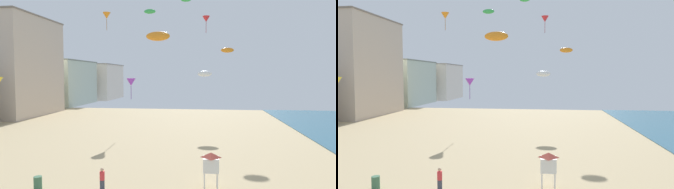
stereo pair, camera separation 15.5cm
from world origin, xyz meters
TOP-DOWN VIEW (x-y plane):
  - boardwalk_hotel_mid at (-30.74, 45.25)m, footprint 12.14×18.17m
  - boardwalk_hotel_far at (-30.74, 67.62)m, footprint 10.41×19.70m
  - boardwalk_hotel_distant at (-30.74, 88.70)m, footprint 15.48×19.17m
  - kite_flyer at (0.31, 8.60)m, footprint 0.34×0.34m
  - lifeguard_stand at (7.72, 10.17)m, footprint 1.10×1.10m
  - beach_trash_bin at (-4.32, 8.44)m, footprint 0.56×0.56m
  - kite_green_parafoil at (-0.25, 29.62)m, footprint 1.60×0.44m
  - kite_white_parafoil at (7.15, 38.31)m, footprint 2.32×0.64m
  - kite_purple_delta at (-3.49, 31.85)m, footprint 1.36×1.36m
  - kite_orange_delta at (-4.57, 24.47)m, footprint 0.93×0.93m
  - kite_red_delta at (7.32, 36.69)m, footprint 1.13×1.13m
  - kite_green_parafoil_2 at (4.41, 33.12)m, footprint 1.46×0.41m
  - kite_orange_parafoil at (10.58, 36.16)m, footprint 1.97×0.55m
  - kite_orange_parafoil_2 at (2.16, 21.48)m, footprint 2.60×0.72m

SIDE VIEW (x-z plane):
  - beach_trash_bin at x=-4.32m, z-range 0.00..0.90m
  - kite_flyer at x=0.31m, z-range 0.10..1.74m
  - lifeguard_stand at x=7.72m, z-range 0.56..3.11m
  - boardwalk_hotel_distant at x=-30.74m, z-range 0.01..11.85m
  - boardwalk_hotel_far at x=-30.74m, z-range 0.01..12.09m
  - kite_purple_delta at x=-3.49m, z-range 5.48..8.56m
  - kite_white_parafoil at x=7.15m, z-range 7.82..8.72m
  - boardwalk_hotel_mid at x=-30.74m, z-range 0.01..19.62m
  - kite_orange_parafoil at x=10.58m, z-range 11.48..12.25m
  - kite_orange_parafoil_2 at x=2.16m, z-range 11.71..12.72m
  - kite_orange_delta at x=-4.57m, z-range 14.09..16.22m
  - kite_green_parafoil at x=-0.25m, z-range 16.32..16.94m
  - kite_red_delta at x=7.32m, z-range 15.44..18.02m
  - kite_green_parafoil_2 at x=4.41m, z-range 18.62..19.18m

